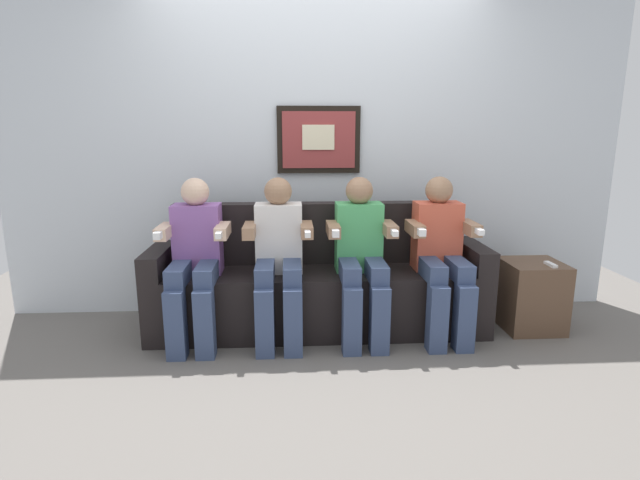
{
  "coord_description": "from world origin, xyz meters",
  "views": [
    {
      "loc": [
        -0.2,
        -3.09,
        1.43
      ],
      "look_at": [
        0.0,
        0.15,
        0.7
      ],
      "focal_mm": 27.71,
      "sensor_mm": 36.0,
      "label": 1
    }
  ],
  "objects_px": {
    "person_right_center": "(361,253)",
    "person_rightmost": "(441,251)",
    "person_left_center": "(279,254)",
    "side_table_right": "(531,295)",
    "couch": "(319,287)",
    "spare_remote_on_table": "(551,264)",
    "person_leftmost": "(195,255)"
  },
  "relations": [
    {
      "from": "person_right_center",
      "to": "person_rightmost",
      "type": "height_order",
      "value": "same"
    },
    {
      "from": "person_left_center",
      "to": "side_table_right",
      "type": "distance_m",
      "value": 1.86
    },
    {
      "from": "couch",
      "to": "person_rightmost",
      "type": "relative_size",
      "value": 2.15
    },
    {
      "from": "person_left_center",
      "to": "spare_remote_on_table",
      "type": "bearing_deg",
      "value": -1.14
    },
    {
      "from": "person_left_center",
      "to": "person_leftmost",
      "type": "bearing_deg",
      "value": -179.95
    },
    {
      "from": "person_leftmost",
      "to": "person_rightmost",
      "type": "bearing_deg",
      "value": 0.0
    },
    {
      "from": "couch",
      "to": "person_right_center",
      "type": "relative_size",
      "value": 2.15
    },
    {
      "from": "side_table_right",
      "to": "person_left_center",
      "type": "bearing_deg",
      "value": -178.08
    },
    {
      "from": "person_right_center",
      "to": "person_rightmost",
      "type": "bearing_deg",
      "value": 0.0
    },
    {
      "from": "person_right_center",
      "to": "person_leftmost",
      "type": "bearing_deg",
      "value": 180.0
    },
    {
      "from": "side_table_right",
      "to": "spare_remote_on_table",
      "type": "bearing_deg",
      "value": -55.76
    },
    {
      "from": "spare_remote_on_table",
      "to": "person_left_center",
      "type": "bearing_deg",
      "value": 178.86
    },
    {
      "from": "couch",
      "to": "person_right_center",
      "type": "xyz_separation_m",
      "value": [
        0.28,
        -0.17,
        0.29
      ]
    },
    {
      "from": "person_leftmost",
      "to": "spare_remote_on_table",
      "type": "relative_size",
      "value": 8.54
    },
    {
      "from": "person_leftmost",
      "to": "person_left_center",
      "type": "height_order",
      "value": "same"
    },
    {
      "from": "person_left_center",
      "to": "person_right_center",
      "type": "distance_m",
      "value": 0.56
    },
    {
      "from": "person_leftmost",
      "to": "person_right_center",
      "type": "xyz_separation_m",
      "value": [
        1.12,
        0.0,
        0.0
      ]
    },
    {
      "from": "person_leftmost",
      "to": "spare_remote_on_table",
      "type": "height_order",
      "value": "person_leftmost"
    },
    {
      "from": "person_leftmost",
      "to": "spare_remote_on_table",
      "type": "bearing_deg",
      "value": -0.87
    },
    {
      "from": "person_left_center",
      "to": "spare_remote_on_table",
      "type": "xyz_separation_m",
      "value": [
        1.89,
        -0.04,
        -0.1
      ]
    },
    {
      "from": "person_leftmost",
      "to": "side_table_right",
      "type": "height_order",
      "value": "person_leftmost"
    },
    {
      "from": "person_right_center",
      "to": "spare_remote_on_table",
      "type": "bearing_deg",
      "value": -1.6
    },
    {
      "from": "person_left_center",
      "to": "spare_remote_on_table",
      "type": "height_order",
      "value": "person_left_center"
    },
    {
      "from": "person_left_center",
      "to": "side_table_right",
      "type": "bearing_deg",
      "value": 1.92
    },
    {
      "from": "couch",
      "to": "side_table_right",
      "type": "distance_m",
      "value": 1.55
    },
    {
      "from": "person_right_center",
      "to": "person_rightmost",
      "type": "relative_size",
      "value": 1.0
    },
    {
      "from": "couch",
      "to": "spare_remote_on_table",
      "type": "height_order",
      "value": "couch"
    },
    {
      "from": "couch",
      "to": "side_table_right",
      "type": "height_order",
      "value": "couch"
    },
    {
      "from": "person_rightmost",
      "to": "spare_remote_on_table",
      "type": "xyz_separation_m",
      "value": [
        0.77,
        -0.04,
        -0.1
      ]
    },
    {
      "from": "person_right_center",
      "to": "person_rightmost",
      "type": "xyz_separation_m",
      "value": [
        0.56,
        0.0,
        0.0
      ]
    },
    {
      "from": "couch",
      "to": "person_rightmost",
      "type": "height_order",
      "value": "person_rightmost"
    },
    {
      "from": "couch",
      "to": "person_right_center",
      "type": "distance_m",
      "value": 0.44
    }
  ]
}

